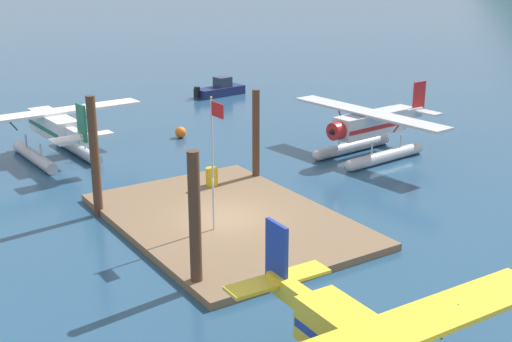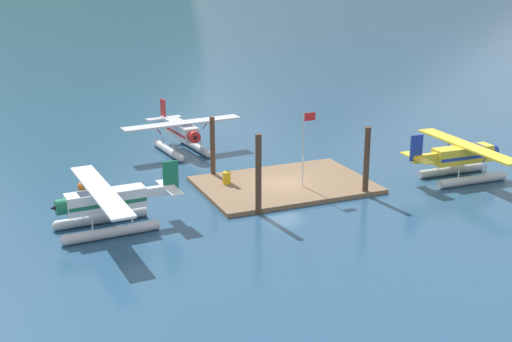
% 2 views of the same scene
% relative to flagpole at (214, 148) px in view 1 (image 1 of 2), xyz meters
% --- Properties ---
extents(ground_plane, '(1200.00, 1200.00, 0.00)m').
position_rel_flagpole_xyz_m(ground_plane, '(-1.00, 1.14, -3.75)').
color(ground_plane, navy).
extents(dock_platform, '(12.18, 8.51, 0.30)m').
position_rel_flagpole_xyz_m(dock_platform, '(-1.00, 1.14, -3.60)').
color(dock_platform, brown).
rests_on(dock_platform, ground).
extents(piling_near_left, '(0.40, 0.40, 5.35)m').
position_rel_flagpole_xyz_m(piling_near_left, '(-4.91, -3.10, -1.08)').
color(piling_near_left, '#4C3323').
rests_on(piling_near_left, ground).
extents(piling_near_right, '(0.41, 0.41, 4.91)m').
position_rel_flagpole_xyz_m(piling_near_right, '(3.42, -2.71, -1.30)').
color(piling_near_right, '#4C3323').
rests_on(piling_near_right, ground).
extents(piling_far_left, '(0.37, 0.37, 4.69)m').
position_rel_flagpole_xyz_m(piling_far_left, '(-5.04, 5.26, -1.41)').
color(piling_far_left, '#4C3323').
rests_on(piling_far_left, ground).
extents(flagpole, '(0.95, 0.10, 5.50)m').
position_rel_flagpole_xyz_m(flagpole, '(0.00, 0.00, 0.00)').
color(flagpole, silver).
rests_on(flagpole, dock_platform).
extents(fuel_drum, '(0.62, 0.62, 0.88)m').
position_rel_flagpole_xyz_m(fuel_drum, '(-4.93, 2.63, -3.01)').
color(fuel_drum, gold).
rests_on(fuel_drum, dock_platform).
extents(mooring_buoy, '(0.71, 0.71, 0.71)m').
position_rel_flagpole_xyz_m(mooring_buoy, '(-14.69, 5.92, -3.40)').
color(mooring_buoy, orange).
rests_on(mooring_buoy, ground).
extents(seaplane_silver_bow_left, '(10.49, 7.96, 3.84)m').
position_rel_flagpole_xyz_m(seaplane_silver_bow_left, '(-5.11, 12.95, -2.18)').
color(seaplane_silver_bow_left, '#B7BABF').
rests_on(seaplane_silver_bow_left, ground).
extents(seaplane_white_port_aft, '(7.98, 10.46, 3.84)m').
position_rel_flagpole_xyz_m(seaplane_white_port_aft, '(-14.52, -2.00, -2.18)').
color(seaplane_white_port_aft, '#B7BABF').
rests_on(seaplane_white_port_aft, ground).
extents(boat_navy_open_west, '(2.05, 4.87, 1.50)m').
position_rel_flagpole_xyz_m(boat_navy_open_west, '(-24.83, 14.80, -3.26)').
color(boat_navy_open_west, navy).
rests_on(boat_navy_open_west, ground).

